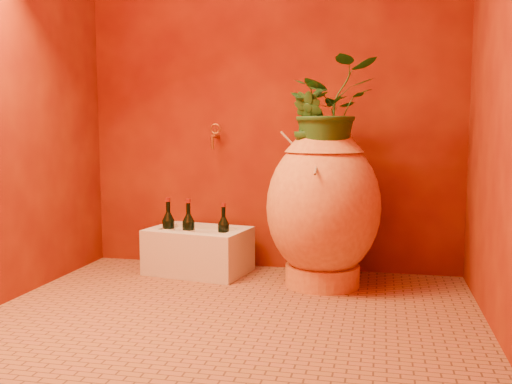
% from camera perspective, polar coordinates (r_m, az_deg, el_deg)
% --- Properties ---
extents(floor, '(2.50, 2.50, 0.00)m').
position_cam_1_polar(floor, '(2.99, -2.29, -11.97)').
color(floor, brown).
rests_on(floor, ground).
extents(wall_back, '(2.50, 0.02, 2.50)m').
position_cam_1_polar(wall_back, '(3.83, 1.50, 11.01)').
color(wall_back, '#5B0E05').
rests_on(wall_back, ground).
extents(wall_left, '(0.02, 2.00, 2.50)m').
position_cam_1_polar(wall_left, '(3.40, -23.66, 11.06)').
color(wall_left, '#5B0E05').
rests_on(wall_left, ground).
extents(wall_right, '(0.02, 2.00, 2.50)m').
position_cam_1_polar(wall_right, '(2.81, 23.67, 12.15)').
color(wall_right, '#5B0E05').
rests_on(wall_right, ground).
extents(amphora, '(0.81, 0.81, 0.97)m').
position_cam_1_polar(amphora, '(3.41, 6.74, -1.40)').
color(amphora, gold).
rests_on(amphora, floor).
extents(stone_basin, '(0.69, 0.53, 0.29)m').
position_cam_1_polar(stone_basin, '(3.77, -5.76, -5.93)').
color(stone_basin, beige).
rests_on(stone_basin, floor).
extents(wine_bottle_a, '(0.08, 0.08, 0.34)m').
position_cam_1_polar(wine_bottle_a, '(3.74, -8.74, -3.85)').
color(wine_bottle_a, black).
rests_on(wine_bottle_a, stone_basin).
extents(wine_bottle_b, '(0.08, 0.08, 0.34)m').
position_cam_1_polar(wine_bottle_b, '(3.67, -6.75, -4.02)').
color(wine_bottle_b, black).
rests_on(wine_bottle_b, stone_basin).
extents(wine_bottle_c, '(0.08, 0.08, 0.31)m').
position_cam_1_polar(wine_bottle_c, '(3.64, -3.26, -4.23)').
color(wine_bottle_c, black).
rests_on(wine_bottle_c, stone_basin).
extents(wall_tap, '(0.07, 0.15, 0.17)m').
position_cam_1_polar(wall_tap, '(3.82, -4.15, 5.71)').
color(wall_tap, '#A06D25').
rests_on(wall_tap, wall_back).
extents(plant_main, '(0.68, 0.66, 0.58)m').
position_cam_1_polar(plant_main, '(3.37, 7.25, 8.26)').
color(plant_main, '#1E4C1B').
rests_on(plant_main, amphora).
extents(plant_side, '(0.26, 0.28, 0.40)m').
position_cam_1_polar(plant_side, '(3.32, 5.45, 6.48)').
color(plant_side, '#1E4C1B').
rests_on(plant_side, amphora).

